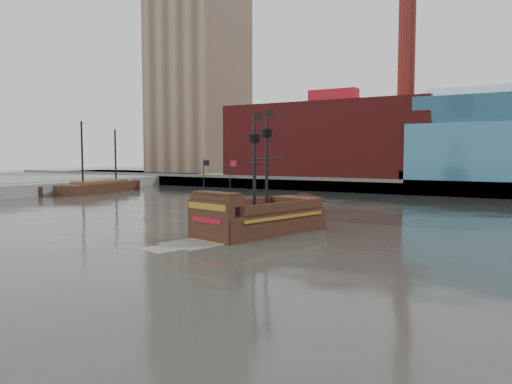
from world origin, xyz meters
The scene contains 7 objects.
ground centered at (0.00, 0.00, 0.00)m, with size 400.00×400.00×0.00m, color #252823.
promenade_far centered at (0.00, 92.00, 1.00)m, with size 220.00×60.00×2.00m, color slate.
seawall centered at (0.00, 62.50, 1.30)m, with size 220.00×1.00×2.60m, color #4C4C49.
pier centered at (-58.00, 30.00, 1.00)m, with size 6.00×40.00×2.00m, color slate.
skyline centered at (5.21, 84.56, 24.55)m, with size 149.00×45.00×62.00m.
pirate_ship centered at (-4.65, 13.51, 1.05)m, with size 8.06×16.12×11.58m.
docked_vessel centered at (-53.60, 39.28, 0.84)m, with size 8.32×19.84×13.16m.
Camera 1 is at (17.31, -23.44, 6.80)m, focal length 35.00 mm.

